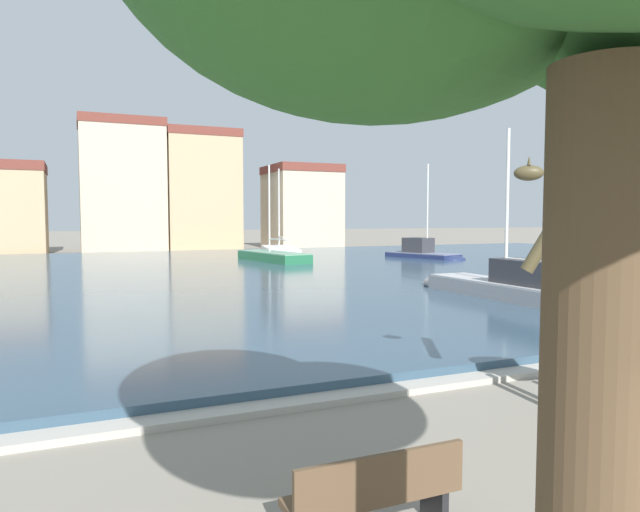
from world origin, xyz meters
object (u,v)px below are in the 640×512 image
(sailboat_white, at_px, (279,251))
(park_bench, at_px, (376,493))
(sailboat_green, at_px, (268,258))
(sailboat_grey, at_px, (505,290))
(sailboat_navy, at_px, (426,254))
(sailboat_red, at_px, (620,279))
(giraffe_statue, at_px, (610,287))

(sailboat_white, xyz_separation_m, park_bench, (-12.85, -39.58, 0.08))
(sailboat_green, bearing_deg, sailboat_grey, -83.97)
(sailboat_navy, distance_m, sailboat_green, 11.43)
(sailboat_green, bearing_deg, sailboat_white, 65.86)
(sailboat_navy, relative_size, sailboat_red, 0.80)
(sailboat_navy, relative_size, park_bench, 3.89)
(sailboat_white, relative_size, park_bench, 4.99)
(giraffe_statue, distance_m, sailboat_white, 39.00)
(sailboat_red, bearing_deg, sailboat_grey, -169.64)
(sailboat_white, distance_m, sailboat_green, 8.47)
(sailboat_navy, bearing_deg, sailboat_grey, -116.14)
(sailboat_grey, height_order, sailboat_green, sailboat_green)
(sailboat_grey, relative_size, sailboat_red, 1.07)
(sailboat_navy, distance_m, sailboat_white, 12.54)
(giraffe_statue, relative_size, sailboat_green, 0.51)
(giraffe_statue, relative_size, sailboat_white, 0.46)
(giraffe_statue, distance_m, sailboat_red, 18.23)
(sailboat_navy, bearing_deg, park_bench, -124.73)
(sailboat_red, relative_size, sailboat_white, 0.98)
(giraffe_statue, xyz_separation_m, park_bench, (-4.84, -1.45, -1.60))
(sailboat_grey, distance_m, sailboat_white, 28.33)
(sailboat_white, height_order, park_bench, sailboat_white)
(sailboat_navy, xyz_separation_m, sailboat_green, (-11.23, 2.12, -0.09))
(sailboat_grey, bearing_deg, giraffe_statue, -124.34)
(giraffe_statue, relative_size, sailboat_navy, 0.58)
(sailboat_navy, bearing_deg, giraffe_statue, -119.15)
(park_bench, bearing_deg, sailboat_grey, 44.31)
(sailboat_green, bearing_deg, giraffe_statue, -98.50)
(sailboat_grey, distance_m, sailboat_red, 7.70)
(sailboat_red, bearing_deg, park_bench, -146.50)
(sailboat_white, relative_size, sailboat_green, 1.12)
(sailboat_grey, xyz_separation_m, sailboat_green, (-2.17, 20.57, -0.11))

